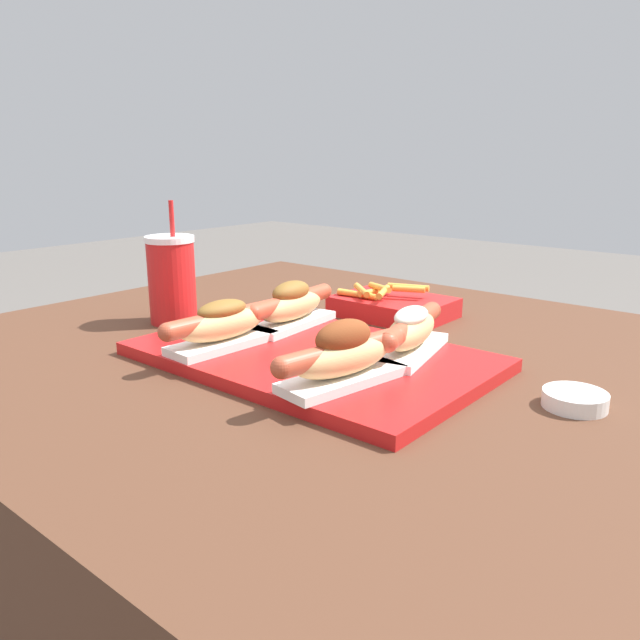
% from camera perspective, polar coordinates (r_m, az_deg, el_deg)
% --- Properties ---
extents(patio_table, '(1.23, 1.04, 0.69)m').
position_cam_1_polar(patio_table, '(1.10, 1.59, -20.14)').
color(patio_table, '#4C2D1E').
rests_on(patio_table, ground_plane).
extents(serving_tray, '(0.49, 0.31, 0.02)m').
position_cam_1_polar(serving_tray, '(0.88, -0.84, -3.35)').
color(serving_tray, red).
rests_on(serving_tray, patio_table).
extents(hot_dog_0, '(0.07, 0.21, 0.07)m').
position_cam_1_polar(hot_dog_0, '(0.89, -8.88, -0.40)').
color(hot_dog_0, white).
rests_on(hot_dog_0, serving_tray).
extents(hot_dog_1, '(0.09, 0.21, 0.08)m').
position_cam_1_polar(hot_dog_1, '(0.74, 2.14, -3.27)').
color(hot_dog_1, white).
rests_on(hot_dog_1, serving_tray).
extents(hot_dog_2, '(0.08, 0.21, 0.07)m').
position_cam_1_polar(hot_dog_2, '(0.99, -2.62, 1.33)').
color(hot_dog_2, white).
rests_on(hot_dog_2, serving_tray).
extents(hot_dog_3, '(0.10, 0.20, 0.07)m').
position_cam_1_polar(hot_dog_3, '(0.86, 8.39, -0.98)').
color(hot_dog_3, white).
rests_on(hot_dog_3, serving_tray).
extents(sauce_bowl, '(0.07, 0.07, 0.02)m').
position_cam_1_polar(sauce_bowl, '(0.78, 22.27, -6.68)').
color(sauce_bowl, white).
rests_on(sauce_bowl, patio_table).
extents(drink_cup, '(0.08, 0.08, 0.21)m').
position_cam_1_polar(drink_cup, '(1.10, -13.39, 3.64)').
color(drink_cup, red).
rests_on(drink_cup, patio_table).
extents(fries_basket, '(0.20, 0.15, 0.06)m').
position_cam_1_polar(fries_basket, '(1.13, 6.65, 1.30)').
color(fries_basket, red).
rests_on(fries_basket, patio_table).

